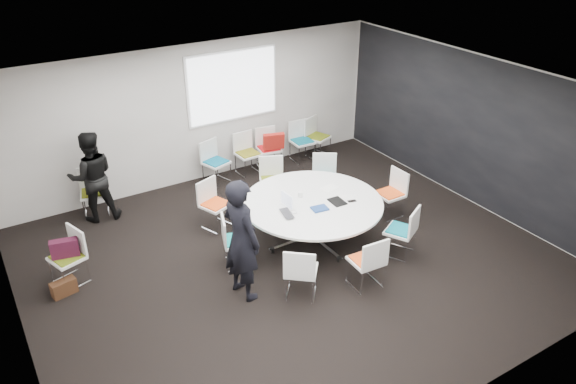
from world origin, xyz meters
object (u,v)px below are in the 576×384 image
cup (300,194)px  brown_bag (64,288)px  chair_ring_b (324,186)px  chair_back_b (248,161)px  conference_table (312,211)px  maroon_bag (65,248)px  chair_ring_g (366,270)px  chair_back_e (317,144)px  chair_ring_a (389,202)px  chair_spare_left (70,267)px  chair_ring_c (272,189)px  chair_person_back (95,201)px  laptop (290,213)px  person_back (92,177)px  chair_ring_e (237,250)px  chair_ring_h (400,240)px  chair_ring_f (301,280)px  chair_back_c (269,156)px  chair_back_d (302,149)px  chair_ring_d (216,213)px  chair_back_a (216,170)px  person_main (241,240)px

cup → brown_bag: (-3.89, 0.42, -0.66)m
chair_ring_b → chair_back_b: (-0.73, 1.76, 0.00)m
conference_table → maroon_bag: bearing=166.4°
chair_ring_g → chair_back_e: 4.81m
chair_ring_a → chair_spare_left: size_ratio=1.00×
chair_ring_c → chair_back_b: size_ratio=1.00×
chair_person_back → laptop: bearing=142.4°
maroon_bag → person_back: bearing=62.7°
chair_back_b → laptop: size_ratio=2.43×
chair_ring_e → chair_ring_g: (1.39, -1.51, 0.00)m
chair_ring_h → laptop: bearing=118.3°
chair_ring_f → chair_back_c: 4.42m
chair_ring_f → chair_back_d: same height
chair_ring_h → brown_bag: bearing=131.6°
chair_ring_h → chair_ring_d: bearing=104.6°
brown_bag → chair_person_back: bearing=63.8°
chair_spare_left → conference_table: bearing=-121.1°
chair_ring_g → cup: 1.83m
chair_ring_b → chair_back_c: 1.77m
chair_ring_b → chair_person_back: 4.30m
chair_ring_f → brown_bag: (-2.97, 1.87, -0.16)m
chair_ring_d → chair_back_e: (3.27, 1.59, 0.00)m
chair_ring_e → chair_spare_left: (-2.37, 0.93, 0.00)m
chair_ring_a → maroon_bag: 5.57m
chair_back_d → brown_bag: (-5.59, -2.13, -0.16)m
chair_ring_h → chair_person_back: 5.54m
chair_ring_a → brown_bag: chair_ring_a is taller
chair_ring_a → chair_person_back: same height
chair_back_e → conference_table: bearing=32.7°
chair_ring_e → maroon_bag: chair_ring_e is taller
chair_ring_f → chair_back_b: bearing=112.5°
chair_back_d → chair_person_back: same height
chair_ring_c → chair_back_a: same height
chair_ring_d → person_main: size_ratio=0.47×
laptop → chair_person_back: bearing=51.0°
chair_ring_e → cup: size_ratio=9.78×
chair_ring_f → chair_ring_g: 1.01m
chair_ring_b → chair_ring_e: size_ratio=1.00×
chair_back_d → person_back: size_ratio=0.52×
chair_ring_e → chair_back_d: (3.05, 2.80, 0.00)m
chair_ring_f → cup: 1.79m
conference_table → chair_ring_a: size_ratio=2.67×
chair_ring_a → chair_ring_h: size_ratio=1.00×
brown_bag → chair_ring_a: bearing=-7.7°
chair_ring_d → chair_ring_e: bearing=59.7°
chair_ring_h → chair_person_back: same height
chair_ring_c → brown_bag: size_ratio=2.44×
person_main → person_back: (-1.23, 3.34, -0.10)m
conference_table → chair_ring_g: (-0.04, -1.51, -0.28)m
chair_ring_f → chair_ring_g: same height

